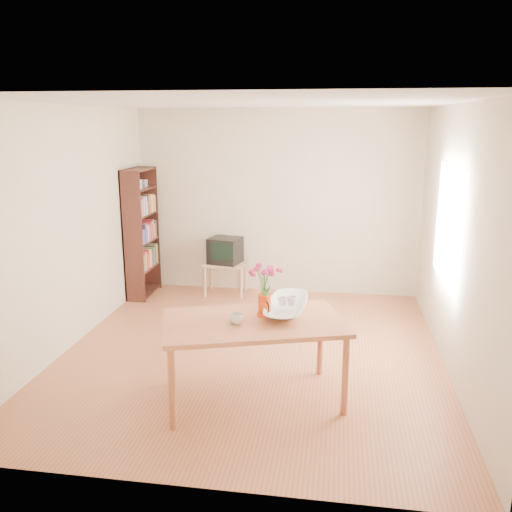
% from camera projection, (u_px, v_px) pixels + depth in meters
% --- Properties ---
extents(room, '(4.50, 4.50, 4.50)m').
position_uv_depth(room, '(254.00, 234.00, 5.53)').
color(room, brown).
rests_on(room, ground).
extents(table, '(1.75, 1.32, 0.75)m').
position_uv_depth(table, '(253.00, 328.00, 4.71)').
color(table, '#A35838').
rests_on(table, ground).
extents(tv_stand, '(0.60, 0.45, 0.46)m').
position_uv_depth(tv_stand, '(225.00, 268.00, 7.75)').
color(tv_stand, tan).
rests_on(tv_stand, ground).
extents(bookshelf, '(0.28, 0.70, 1.80)m').
position_uv_depth(bookshelf, '(142.00, 237.00, 7.59)').
color(bookshelf, black).
rests_on(bookshelf, ground).
extents(pitcher, '(0.13, 0.20, 0.20)m').
position_uv_depth(pitcher, '(265.00, 306.00, 4.79)').
color(pitcher, '#D93F0C').
rests_on(pitcher, table).
extents(flowers, '(0.22, 0.22, 0.32)m').
position_uv_depth(flowers, '(265.00, 278.00, 4.72)').
color(flowers, '#E43589').
rests_on(flowers, pitcher).
extents(mug, '(0.16, 0.16, 0.09)m').
position_uv_depth(mug, '(236.00, 319.00, 4.60)').
color(mug, white).
rests_on(mug, table).
extents(bowl, '(0.57, 0.57, 0.51)m').
position_uv_depth(bowl, '(287.00, 284.00, 4.86)').
color(bowl, white).
rests_on(bowl, table).
extents(teacup_a, '(0.10, 0.10, 0.07)m').
position_uv_depth(teacup_a, '(282.00, 289.00, 4.88)').
color(teacup_a, white).
rests_on(teacup_a, bowl).
extents(teacup_b, '(0.09, 0.09, 0.07)m').
position_uv_depth(teacup_b, '(292.00, 289.00, 4.89)').
color(teacup_b, white).
rests_on(teacup_b, bowl).
extents(television, '(0.49, 0.47, 0.36)m').
position_uv_depth(television, '(225.00, 250.00, 7.69)').
color(television, black).
rests_on(television, tv_stand).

